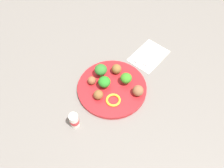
{
  "coord_description": "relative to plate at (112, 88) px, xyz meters",
  "views": [
    {
      "loc": [
        0.38,
        0.4,
        0.82
      ],
      "look_at": [
        0.0,
        0.0,
        0.04
      ],
      "focal_mm": 38.82,
      "sensor_mm": 36.0,
      "label": 1
    }
  ],
  "objects": [
    {
      "name": "ground_plane",
      "position": [
        0.0,
        0.0,
        -0.01
      ],
      "size": [
        4.0,
        4.0,
        0.0
      ],
      "primitive_type": "plane",
      "color": "slate"
    },
    {
      "name": "plate",
      "position": [
        0.0,
        0.0,
        0.0
      ],
      "size": [
        0.28,
        0.28,
        0.02
      ],
      "primitive_type": "cylinder",
      "color": "red",
      "rests_on": "ground_plane"
    },
    {
      "name": "broccoli_floret_near_rim",
      "position": [
        -0.01,
        -0.07,
        0.04
      ],
      "size": [
        0.05,
        0.05,
        0.06
      ],
      "color": "#9DC468",
      "rests_on": "plate"
    },
    {
      "name": "broccoli_floret_mid_left",
      "position": [
        -0.06,
        0.02,
        0.04
      ],
      "size": [
        0.05,
        0.05,
        0.05
      ],
      "color": "#A9C76E",
      "rests_on": "plate"
    },
    {
      "name": "broccoli_floret_front_left",
      "position": [
        0.02,
        -0.02,
        0.04
      ],
      "size": [
        0.05,
        0.05,
        0.05
      ],
      "color": "#91CA70",
      "rests_on": "plate"
    },
    {
      "name": "meatball_far_rim",
      "position": [
        -0.07,
        -0.04,
        0.03
      ],
      "size": [
        0.04,
        0.04,
        0.04
      ],
      "primitive_type": "sphere",
      "color": "brown",
      "rests_on": "plate"
    },
    {
      "name": "meatball_mid_left",
      "position": [
        0.05,
        -0.07,
        0.02
      ],
      "size": [
        0.03,
        0.03,
        0.03
      ],
      "primitive_type": "sphere",
      "color": "brown",
      "rests_on": "plate"
    },
    {
      "name": "meatball_near_rim",
      "position": [
        0.07,
        0.0,
        0.03
      ],
      "size": [
        0.04,
        0.04,
        0.04
      ],
      "primitive_type": "sphere",
      "color": "brown",
      "rests_on": "plate"
    },
    {
      "name": "meatball_center",
      "position": [
        -0.05,
        0.09,
        0.03
      ],
      "size": [
        0.04,
        0.04,
        0.04
      ],
      "primitive_type": "sphere",
      "color": "brown",
      "rests_on": "plate"
    },
    {
      "name": "pepper_ring_back_left",
      "position": [
        0.04,
        0.05,
        0.01
      ],
      "size": [
        0.08,
        0.08,
        0.01
      ],
      "primitive_type": "torus",
      "rotation": [
        0.0,
        0.0,
        5.22
      ],
      "color": "yellow",
      "rests_on": "plate"
    },
    {
      "name": "napkin",
      "position": [
        -0.24,
        -0.02,
        -0.01
      ],
      "size": [
        0.18,
        0.14,
        0.01
      ],
      "primitive_type": "cube",
      "rotation": [
        0.0,
        0.0,
        0.1
      ],
      "color": "white",
      "rests_on": "ground_plane"
    },
    {
      "name": "fork",
      "position": [
        -0.24,
        0.0,
        -0.0
      ],
      "size": [
        0.12,
        0.03,
        0.01
      ],
      "color": "silver",
      "rests_on": "napkin"
    },
    {
      "name": "knife",
      "position": [
        -0.24,
        -0.03,
        -0.0
      ],
      "size": [
        0.15,
        0.02,
        0.01
      ],
      "color": "silver",
      "rests_on": "napkin"
    },
    {
      "name": "yogurt_bottle",
      "position": [
        0.21,
        0.02,
        0.03
      ],
      "size": [
        0.03,
        0.03,
        0.08
      ],
      "color": "white",
      "rests_on": "ground_plane"
    }
  ]
}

